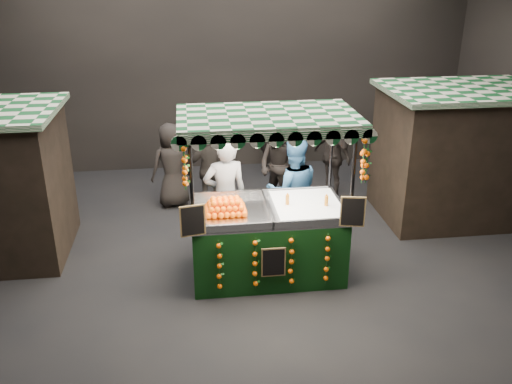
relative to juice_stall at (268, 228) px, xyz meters
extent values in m
plane|color=black|center=(-0.39, 0.34, -0.84)|extent=(12.00, 12.00, 0.00)
cube|color=black|center=(-0.39, 5.34, 1.66)|extent=(12.00, 0.10, 5.00)
cube|color=black|center=(-0.39, -4.66, 1.66)|extent=(12.00, 0.10, 5.00)
cube|color=black|center=(4.01, 1.84, 0.41)|extent=(2.80, 2.00, 2.50)
cube|color=#104C21|center=(4.01, 1.84, 1.71)|extent=(3.00, 2.20, 0.10)
cube|color=black|center=(-0.01, 0.04, -0.29)|extent=(2.40, 1.31, 1.09)
cube|color=#B6B8BE|center=(-0.01, 0.04, 0.27)|extent=(2.40, 1.31, 0.04)
cylinder|color=black|center=(-1.18, -0.58, 0.47)|extent=(0.05, 0.05, 2.62)
cylinder|color=black|center=(1.16, -0.58, 0.47)|extent=(0.05, 0.05, 2.62)
cylinder|color=black|center=(-1.18, 0.66, 0.47)|extent=(0.05, 0.05, 2.62)
cylinder|color=black|center=(1.16, 0.66, 0.47)|extent=(0.05, 0.05, 2.62)
cube|color=#104C21|center=(-0.01, 0.04, 1.82)|extent=(2.67, 1.58, 0.09)
cube|color=silver|center=(0.64, 0.04, 0.34)|extent=(1.07, 1.18, 0.09)
cube|color=black|center=(-1.19, -0.64, 0.52)|extent=(0.37, 0.10, 0.48)
cube|color=black|center=(1.17, -0.64, 0.52)|extent=(0.37, 0.10, 0.48)
cube|color=black|center=(-0.01, -0.66, -0.24)|extent=(0.37, 0.03, 0.48)
imported|color=gray|center=(-0.61, 0.91, 0.21)|extent=(0.83, 0.61, 2.09)
imported|color=#2B598B|center=(0.62, 1.12, 0.15)|extent=(0.98, 0.78, 1.97)
imported|color=#2A2622|center=(-0.36, 3.83, -0.02)|extent=(0.68, 0.54, 1.63)
imported|color=black|center=(0.61, 2.65, 0.06)|extent=(1.10, 1.10, 1.79)
imported|color=#2E2926|center=(-0.77, 2.76, 0.02)|extent=(1.02, 0.47, 1.71)
imported|color=#2D2625|center=(1.13, 4.52, 0.03)|extent=(1.29, 1.21, 1.75)
imported|color=black|center=(-1.56, 3.04, 0.05)|extent=(1.02, 0.85, 1.78)
imported|color=#2B2623|center=(4.11, 2.38, -0.08)|extent=(0.99, 1.46, 1.51)
imported|color=black|center=(0.76, 4.94, -0.01)|extent=(0.62, 0.72, 1.66)
imported|color=#2D2724|center=(1.87, 3.17, 0.06)|extent=(0.90, 1.13, 1.79)
camera|label=1|loc=(-1.20, -7.74, 3.94)|focal=38.42mm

